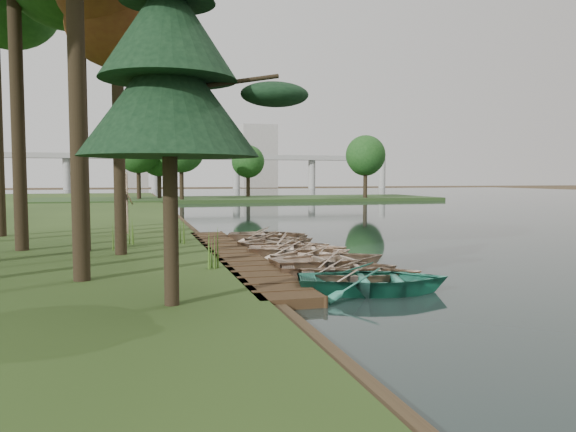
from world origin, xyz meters
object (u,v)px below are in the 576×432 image
object	(u,v)px
boardwalk	(234,257)
rowboat_0	(373,277)
rowboat_1	(361,271)
rowboat_2	(339,266)
stored_rowboat	(127,228)
pine_tree	(168,59)

from	to	relation	value
boardwalk	rowboat_0	size ratio (longest dim) A/B	4.06
boardwalk	rowboat_1	xyz separation A→B (m)	(2.68, -5.52, 0.26)
boardwalk	rowboat_2	bearing A→B (deg)	-61.63
rowboat_1	rowboat_2	xyz separation A→B (m)	(-0.27, 1.06, 0.01)
rowboat_1	stored_rowboat	distance (m)	14.85
boardwalk	rowboat_1	distance (m)	6.14
boardwalk	rowboat_0	distance (m)	7.18
rowboat_1	stored_rowboat	bearing A→B (deg)	39.71
pine_tree	boardwalk	bearing A→B (deg)	70.90
boardwalk	stored_rowboat	xyz separation A→B (m)	(-3.82, 7.83, 0.46)
rowboat_0	rowboat_1	distance (m)	1.22
boardwalk	rowboat_1	size ratio (longest dim) A/B	4.63
boardwalk	rowboat_0	bearing A→B (deg)	-69.53
boardwalk	pine_tree	distance (m)	9.89
rowboat_0	pine_tree	size ratio (longest dim) A/B	0.48
rowboat_0	pine_tree	world-z (taller)	pine_tree
rowboat_0	stored_rowboat	xyz separation A→B (m)	(-6.33, 14.55, 0.15)
boardwalk	pine_tree	world-z (taller)	pine_tree
boardwalk	rowboat_2	xyz separation A→B (m)	(2.41, -4.46, 0.26)
rowboat_1	pine_tree	distance (m)	7.80
rowboat_0	stored_rowboat	world-z (taller)	stored_rowboat
stored_rowboat	pine_tree	world-z (taller)	pine_tree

